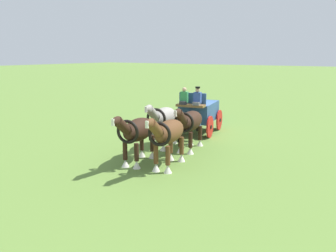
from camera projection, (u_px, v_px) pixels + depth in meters
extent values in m
plane|color=olive|center=(199.00, 132.00, 19.06)|extent=(220.00, 220.00, 0.00)
cube|color=#2D4C7A|center=(199.00, 111.00, 18.82)|extent=(2.81, 2.08, 1.00)
cube|color=brown|center=(191.00, 105.00, 17.33)|extent=(0.84, 1.52, 0.12)
cube|color=#2D4C7A|center=(188.00, 120.00, 17.11)|extent=(0.49, 1.30, 0.60)
cube|color=#2D4C7A|center=(193.00, 98.00, 17.53)|extent=(0.35, 1.42, 0.55)
cube|color=red|center=(199.00, 122.00, 18.94)|extent=(2.77, 0.72, 0.16)
cylinder|color=red|center=(210.00, 127.00, 17.69)|extent=(1.14, 0.31, 1.15)
cylinder|color=black|center=(210.00, 127.00, 17.69)|extent=(0.23, 0.22, 0.20)
cylinder|color=red|center=(178.00, 124.00, 18.35)|extent=(1.14, 0.31, 1.15)
cylinder|color=black|center=(178.00, 124.00, 18.35)|extent=(0.23, 0.22, 0.20)
cylinder|color=red|center=(219.00, 120.00, 19.53)|extent=(1.14, 0.31, 1.15)
cylinder|color=black|center=(219.00, 120.00, 19.53)|extent=(0.23, 0.22, 0.20)
cylinder|color=red|center=(190.00, 118.00, 20.19)|extent=(1.14, 0.31, 1.15)
cylinder|color=black|center=(190.00, 118.00, 20.19)|extent=(0.23, 0.22, 0.20)
cylinder|color=brown|center=(184.00, 131.00, 16.60)|extent=(2.57, 0.62, 0.10)
cube|color=slate|center=(197.00, 103.00, 17.06)|extent=(0.46, 0.39, 0.16)
cube|color=#334C99|center=(198.00, 98.00, 17.11)|extent=(0.31, 0.40, 0.55)
sphere|color=tan|center=(198.00, 90.00, 17.03)|extent=(0.22, 0.22, 0.22)
cylinder|color=black|center=(198.00, 87.00, 17.00)|extent=(0.24, 0.24, 0.08)
cube|color=#2D2D33|center=(183.00, 103.00, 17.32)|extent=(0.46, 0.39, 0.16)
cube|color=#338C4C|center=(184.00, 97.00, 17.37)|extent=(0.31, 0.40, 0.55)
sphere|color=tan|center=(184.00, 89.00, 17.29)|extent=(0.22, 0.22, 0.22)
ellipsoid|color=#331E14|center=(191.00, 121.00, 15.40)|extent=(2.19, 1.27, 0.87)
cylinder|color=#331E14|center=(190.00, 140.00, 14.81)|extent=(0.18, 0.18, 0.67)
cone|color=silver|center=(190.00, 151.00, 14.91)|extent=(0.30, 0.30, 0.29)
cylinder|color=#331E14|center=(180.00, 139.00, 14.98)|extent=(0.18, 0.18, 0.67)
cone|color=silver|center=(180.00, 150.00, 15.08)|extent=(0.30, 0.30, 0.29)
cylinder|color=#331E14|center=(200.00, 133.00, 16.12)|extent=(0.18, 0.18, 0.67)
cone|color=silver|center=(200.00, 143.00, 16.22)|extent=(0.30, 0.30, 0.29)
cylinder|color=#331E14|center=(191.00, 132.00, 16.29)|extent=(0.18, 0.18, 0.67)
cone|color=silver|center=(190.00, 142.00, 16.39)|extent=(0.30, 0.30, 0.29)
cylinder|color=#331E14|center=(181.00, 117.00, 14.15)|extent=(1.00, 0.54, 0.81)
ellipsoid|color=#331E14|center=(178.00, 112.00, 13.76)|extent=(0.64, 0.38, 0.32)
cube|color=silver|center=(175.00, 114.00, 13.51)|extent=(0.08, 0.11, 0.24)
torus|color=black|center=(184.00, 122.00, 14.54)|extent=(0.30, 0.91, 0.90)
cylinder|color=black|center=(198.00, 123.00, 16.44)|extent=(0.14, 0.14, 0.80)
ellipsoid|color=#9E998E|center=(164.00, 117.00, 15.86)|extent=(2.17, 1.29, 0.90)
cylinder|color=#9E998E|center=(163.00, 136.00, 15.28)|extent=(0.18, 0.18, 0.72)
cone|color=silver|center=(163.00, 147.00, 15.39)|extent=(0.30, 0.30, 0.31)
cylinder|color=#9E998E|center=(153.00, 135.00, 15.46)|extent=(0.18, 0.18, 0.72)
cone|color=silver|center=(153.00, 146.00, 15.57)|extent=(0.30, 0.30, 0.31)
cylinder|color=#9E998E|center=(175.00, 130.00, 16.57)|extent=(0.18, 0.18, 0.72)
cone|color=silver|center=(174.00, 140.00, 16.68)|extent=(0.30, 0.30, 0.31)
cylinder|color=#9E998E|center=(165.00, 129.00, 16.75)|extent=(0.18, 0.18, 0.72)
cone|color=silver|center=(165.00, 139.00, 16.86)|extent=(0.30, 0.30, 0.31)
cylinder|color=#9E998E|center=(153.00, 113.00, 14.62)|extent=(1.00, 0.54, 0.81)
ellipsoid|color=#9E998E|center=(149.00, 109.00, 14.23)|extent=(0.64, 0.38, 0.32)
cube|color=silver|center=(146.00, 110.00, 13.98)|extent=(0.08, 0.11, 0.24)
torus|color=black|center=(156.00, 118.00, 15.01)|extent=(0.30, 0.93, 0.93)
cylinder|color=black|center=(172.00, 119.00, 16.89)|extent=(0.14, 0.14, 0.80)
ellipsoid|color=brown|center=(169.00, 131.00, 13.03)|extent=(2.24, 1.28, 0.87)
cylinder|color=brown|center=(168.00, 156.00, 12.43)|extent=(0.18, 0.18, 0.72)
cone|color=silver|center=(168.00, 169.00, 12.53)|extent=(0.30, 0.30, 0.31)
cylinder|color=brown|center=(156.00, 154.00, 12.60)|extent=(0.18, 0.18, 0.72)
cone|color=silver|center=(156.00, 167.00, 12.71)|extent=(0.30, 0.30, 0.31)
cylinder|color=brown|center=(182.00, 146.00, 13.77)|extent=(0.18, 0.18, 0.72)
cone|color=silver|center=(181.00, 158.00, 13.87)|extent=(0.30, 0.30, 0.31)
cylinder|color=brown|center=(171.00, 144.00, 13.94)|extent=(0.18, 0.18, 0.72)
cone|color=silver|center=(171.00, 156.00, 14.05)|extent=(0.30, 0.30, 0.31)
cylinder|color=brown|center=(155.00, 128.00, 11.76)|extent=(1.00, 0.54, 0.81)
ellipsoid|color=brown|center=(151.00, 123.00, 11.37)|extent=(0.64, 0.38, 0.32)
cube|color=silver|center=(147.00, 125.00, 11.12)|extent=(0.08, 0.11, 0.24)
torus|color=black|center=(159.00, 134.00, 12.15)|extent=(0.30, 0.91, 0.90)
cylinder|color=black|center=(179.00, 133.00, 14.10)|extent=(0.14, 0.14, 0.80)
ellipsoid|color=#331E14|center=(139.00, 129.00, 13.52)|extent=(2.18, 1.28, 0.89)
cylinder|color=#331E14|center=(136.00, 152.00, 12.93)|extent=(0.18, 0.18, 0.69)
cone|color=silver|center=(137.00, 165.00, 13.03)|extent=(0.30, 0.30, 0.29)
cylinder|color=#331E14|center=(125.00, 151.00, 13.11)|extent=(0.18, 0.18, 0.69)
cone|color=silver|center=(125.00, 163.00, 13.21)|extent=(0.30, 0.30, 0.29)
cylinder|color=#331E14|center=(152.00, 143.00, 14.23)|extent=(0.18, 0.18, 0.69)
cone|color=silver|center=(152.00, 155.00, 14.33)|extent=(0.30, 0.30, 0.29)
cylinder|color=#331E14|center=(142.00, 142.00, 14.41)|extent=(0.18, 0.18, 0.69)
cone|color=silver|center=(142.00, 153.00, 14.51)|extent=(0.30, 0.30, 0.29)
cylinder|color=#331E14|center=(122.00, 126.00, 12.27)|extent=(1.00, 0.54, 0.81)
ellipsoid|color=#331E14|center=(117.00, 121.00, 11.88)|extent=(0.64, 0.38, 0.32)
cube|color=silver|center=(113.00, 122.00, 11.62)|extent=(0.08, 0.11, 0.24)
torus|color=black|center=(128.00, 132.00, 12.66)|extent=(0.30, 0.93, 0.92)
cylinder|color=black|center=(150.00, 131.00, 14.55)|extent=(0.14, 0.14, 0.80)
cube|color=#1959B2|center=(207.00, 112.00, 22.50)|extent=(3.19, 0.35, 1.10)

